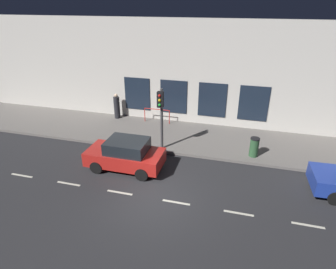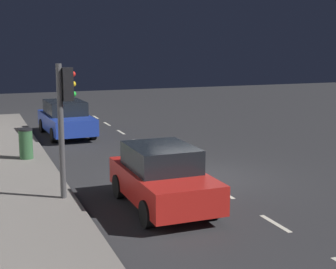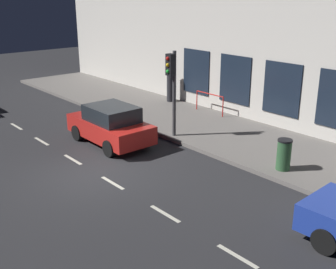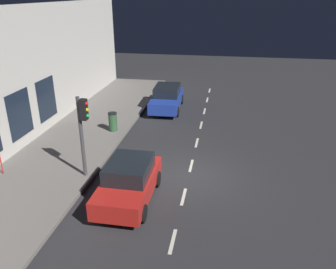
% 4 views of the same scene
% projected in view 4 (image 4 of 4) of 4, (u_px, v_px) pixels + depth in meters
% --- Properties ---
extents(ground_plane, '(60.00, 60.00, 0.00)m').
position_uv_depth(ground_plane, '(189.00, 176.00, 14.67)').
color(ground_plane, '#28282B').
extents(sidewalk, '(4.50, 32.00, 0.15)m').
position_uv_depth(sidewalk, '(54.00, 163.00, 15.66)').
color(sidewalk, slate).
rests_on(sidewalk, ground).
extents(lane_centre_line, '(0.12, 27.20, 0.01)m').
position_uv_depth(lane_centre_line, '(191.00, 166.00, 15.58)').
color(lane_centre_line, beige).
rests_on(lane_centre_line, ground).
extents(traffic_light, '(0.49, 0.32, 3.48)m').
position_uv_depth(traffic_light, '(83.00, 124.00, 13.55)').
color(traffic_light, '#424244').
rests_on(traffic_light, sidewalk).
extents(parked_car_0, '(2.04, 4.46, 1.58)m').
position_uv_depth(parked_car_0, '(167.00, 98.00, 22.76)').
color(parked_car_0, '#1E389E').
rests_on(parked_car_0, ground).
extents(parked_car_2, '(1.88, 3.83, 1.58)m').
position_uv_depth(parked_car_2, '(129.00, 181.00, 12.77)').
color(parked_car_2, red).
rests_on(parked_car_2, ground).
extents(trash_bin, '(0.49, 0.49, 1.06)m').
position_uv_depth(trash_bin, '(113.00, 122.00, 18.89)').
color(trash_bin, '#2D5633').
rests_on(trash_bin, sidewalk).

